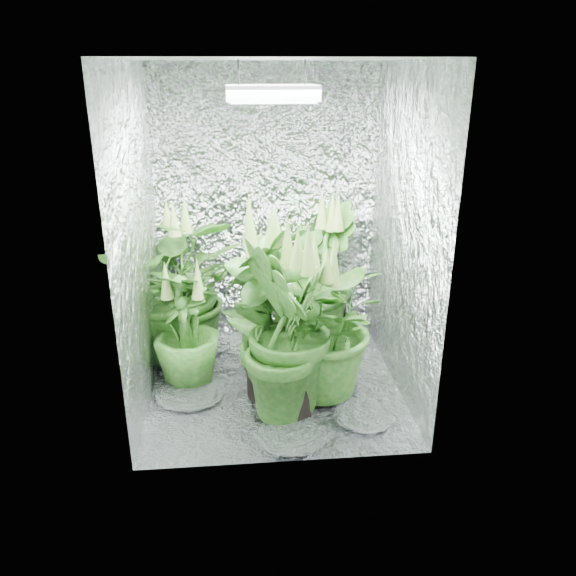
{
  "coord_description": "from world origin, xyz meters",
  "views": [
    {
      "loc": [
        -0.21,
        -3.23,
        1.96
      ],
      "look_at": [
        0.09,
        0.0,
        0.68
      ],
      "focal_mm": 35.0,
      "sensor_mm": 36.0,
      "label": 1
    }
  ],
  "objects_px": {
    "plant_b": "(260,307)",
    "plant_c": "(321,274)",
    "plant_d": "(187,330)",
    "circulation_fan": "(346,319)",
    "plant_g": "(288,332)",
    "plant_a": "(178,285)",
    "plant_e": "(318,325)",
    "grow_lamp": "(272,93)",
    "plant_f": "(269,310)"
  },
  "relations": [
    {
      "from": "plant_b",
      "to": "plant_e",
      "type": "height_order",
      "value": "plant_e"
    },
    {
      "from": "plant_c",
      "to": "plant_d",
      "type": "distance_m",
      "value": 1.13
    },
    {
      "from": "plant_d",
      "to": "plant_e",
      "type": "height_order",
      "value": "plant_e"
    },
    {
      "from": "plant_g",
      "to": "plant_e",
      "type": "bearing_deg",
      "value": 43.6
    },
    {
      "from": "grow_lamp",
      "to": "plant_d",
      "type": "distance_m",
      "value": 1.54
    },
    {
      "from": "plant_d",
      "to": "plant_f",
      "type": "distance_m",
      "value": 0.59
    },
    {
      "from": "plant_f",
      "to": "plant_a",
      "type": "bearing_deg",
      "value": 135.79
    },
    {
      "from": "plant_g",
      "to": "plant_f",
      "type": "bearing_deg",
      "value": 110.07
    },
    {
      "from": "plant_a",
      "to": "plant_d",
      "type": "xyz_separation_m",
      "value": [
        0.08,
        -0.4,
        -0.16
      ]
    },
    {
      "from": "plant_e",
      "to": "circulation_fan",
      "type": "relative_size",
      "value": 2.86
    },
    {
      "from": "plant_g",
      "to": "plant_c",
      "type": "bearing_deg",
      "value": 71.2
    },
    {
      "from": "plant_e",
      "to": "plant_f",
      "type": "distance_m",
      "value": 0.31
    },
    {
      "from": "grow_lamp",
      "to": "plant_c",
      "type": "xyz_separation_m",
      "value": [
        0.39,
        0.63,
        -1.3
      ]
    },
    {
      "from": "plant_c",
      "to": "plant_g",
      "type": "relative_size",
      "value": 0.95
    },
    {
      "from": "plant_a",
      "to": "plant_c",
      "type": "bearing_deg",
      "value": 9.72
    },
    {
      "from": "plant_c",
      "to": "circulation_fan",
      "type": "bearing_deg",
      "value": -3.86
    },
    {
      "from": "plant_f",
      "to": "circulation_fan",
      "type": "height_order",
      "value": "plant_f"
    },
    {
      "from": "plant_f",
      "to": "plant_g",
      "type": "xyz_separation_m",
      "value": [
        0.09,
        -0.25,
        -0.03
      ]
    },
    {
      "from": "plant_b",
      "to": "grow_lamp",
      "type": "bearing_deg",
      "value": -72.42
    },
    {
      "from": "plant_b",
      "to": "plant_c",
      "type": "distance_m",
      "value": 0.61
    },
    {
      "from": "plant_g",
      "to": "plant_d",
      "type": "bearing_deg",
      "value": 145.11
    },
    {
      "from": "plant_g",
      "to": "circulation_fan",
      "type": "height_order",
      "value": "plant_g"
    },
    {
      "from": "plant_g",
      "to": "circulation_fan",
      "type": "xyz_separation_m",
      "value": [
        0.54,
        0.99,
        -0.4
      ]
    },
    {
      "from": "grow_lamp",
      "to": "plant_a",
      "type": "bearing_deg",
      "value": 144.59
    },
    {
      "from": "plant_c",
      "to": "circulation_fan",
      "type": "distance_m",
      "value": 0.42
    },
    {
      "from": "plant_b",
      "to": "circulation_fan",
      "type": "height_order",
      "value": "plant_b"
    },
    {
      "from": "plant_c",
      "to": "plant_f",
      "type": "relative_size",
      "value": 0.91
    },
    {
      "from": "plant_a",
      "to": "circulation_fan",
      "type": "bearing_deg",
      "value": 7.57
    },
    {
      "from": "plant_a",
      "to": "plant_g",
      "type": "xyz_separation_m",
      "value": [
        0.69,
        -0.83,
        0.01
      ]
    },
    {
      "from": "plant_b",
      "to": "plant_f",
      "type": "xyz_separation_m",
      "value": [
        0.04,
        -0.39,
        0.15
      ]
    },
    {
      "from": "plant_b",
      "to": "plant_c",
      "type": "bearing_deg",
      "value": 38.26
    },
    {
      "from": "plant_c",
      "to": "plant_f",
      "type": "bearing_deg",
      "value": -119.57
    },
    {
      "from": "plant_a",
      "to": "plant_f",
      "type": "xyz_separation_m",
      "value": [
        0.6,
        -0.59,
        0.04
      ]
    },
    {
      "from": "plant_d",
      "to": "plant_c",
      "type": "bearing_deg",
      "value": 31.28
    },
    {
      "from": "plant_e",
      "to": "plant_f",
      "type": "xyz_separation_m",
      "value": [
        -0.29,
        0.05,
        0.09
      ]
    },
    {
      "from": "plant_g",
      "to": "circulation_fan",
      "type": "distance_m",
      "value": 1.2
    },
    {
      "from": "plant_g",
      "to": "plant_b",
      "type": "bearing_deg",
      "value": 101.83
    },
    {
      "from": "plant_c",
      "to": "plant_g",
      "type": "xyz_separation_m",
      "value": [
        -0.34,
        -1.01,
        0.03
      ]
    },
    {
      "from": "grow_lamp",
      "to": "plant_a",
      "type": "xyz_separation_m",
      "value": [
        -0.64,
        0.45,
        -1.28
      ]
    },
    {
      "from": "circulation_fan",
      "to": "plant_b",
      "type": "bearing_deg",
      "value": -154.17
    },
    {
      "from": "plant_b",
      "to": "plant_e",
      "type": "distance_m",
      "value": 0.56
    },
    {
      "from": "plant_b",
      "to": "plant_c",
      "type": "xyz_separation_m",
      "value": [
        0.48,
        0.37,
        0.09
      ]
    },
    {
      "from": "plant_a",
      "to": "plant_f",
      "type": "bearing_deg",
      "value": -44.21
    },
    {
      "from": "plant_b",
      "to": "plant_g",
      "type": "distance_m",
      "value": 0.66
    },
    {
      "from": "grow_lamp",
      "to": "circulation_fan",
      "type": "relative_size",
      "value": 1.35
    },
    {
      "from": "plant_c",
      "to": "plant_f",
      "type": "xyz_separation_m",
      "value": [
        -0.43,
        -0.76,
        0.06
      ]
    },
    {
      "from": "plant_a",
      "to": "plant_b",
      "type": "bearing_deg",
      "value": -19.5
    },
    {
      "from": "plant_d",
      "to": "plant_b",
      "type": "bearing_deg",
      "value": 23.17
    },
    {
      "from": "plant_g",
      "to": "circulation_fan",
      "type": "bearing_deg",
      "value": 61.43
    },
    {
      "from": "plant_e",
      "to": "plant_d",
      "type": "bearing_deg",
      "value": 163.83
    }
  ]
}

